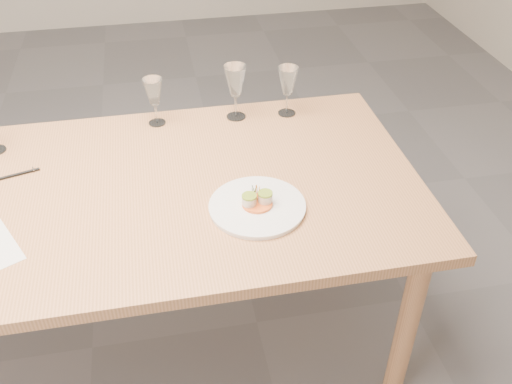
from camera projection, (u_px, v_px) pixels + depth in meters
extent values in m
plane|color=slate|center=(92.00, 348.00, 2.26)|extent=(7.00, 7.00, 0.00)
cube|color=tan|center=(53.00, 204.00, 1.82)|extent=(2.40, 1.00, 0.04)
cylinder|color=tan|center=(407.00, 326.00, 1.90)|extent=(0.07, 0.07, 0.71)
cylinder|color=tan|center=(335.00, 185.00, 2.53)|extent=(0.07, 0.07, 0.71)
cylinder|color=white|center=(257.00, 207.00, 1.76)|extent=(0.30, 0.30, 0.01)
cylinder|color=white|center=(257.00, 205.00, 1.76)|extent=(0.30, 0.30, 0.01)
cylinder|color=orange|center=(257.00, 204.00, 1.76)|extent=(0.10, 0.10, 0.01)
cylinder|color=beige|center=(249.00, 200.00, 1.74)|extent=(0.04, 0.04, 0.03)
cylinder|color=beige|center=(265.00, 198.00, 1.75)|extent=(0.04, 0.04, 0.03)
cylinder|color=#8DA42D|center=(249.00, 196.00, 1.73)|extent=(0.05, 0.05, 0.01)
cylinder|color=#8DA42D|center=(265.00, 193.00, 1.74)|extent=(0.05, 0.05, 0.01)
cylinder|color=tan|center=(279.00, 212.00, 1.73)|extent=(0.05, 0.05, 0.00)
cylinder|color=black|center=(18.00, 174.00, 1.91)|extent=(0.14, 0.05, 0.01)
cube|color=silver|center=(33.00, 169.00, 1.92)|extent=(0.01, 0.02, 0.00)
cylinder|color=white|center=(157.00, 123.00, 2.18)|extent=(0.06, 0.06, 0.00)
cylinder|color=white|center=(156.00, 113.00, 2.16)|extent=(0.01, 0.01, 0.08)
cone|color=white|center=(153.00, 92.00, 2.10)|extent=(0.07, 0.07, 0.10)
cylinder|color=white|center=(236.00, 116.00, 2.22)|extent=(0.07, 0.07, 0.00)
cylinder|color=white|center=(236.00, 106.00, 2.19)|extent=(0.01, 0.01, 0.09)
cone|color=white|center=(235.00, 81.00, 2.13)|extent=(0.09, 0.09, 0.12)
cylinder|color=white|center=(287.00, 113.00, 2.24)|extent=(0.07, 0.07, 0.00)
cylinder|color=white|center=(287.00, 103.00, 2.22)|extent=(0.01, 0.01, 0.08)
cone|color=white|center=(288.00, 81.00, 2.16)|extent=(0.08, 0.08, 0.11)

